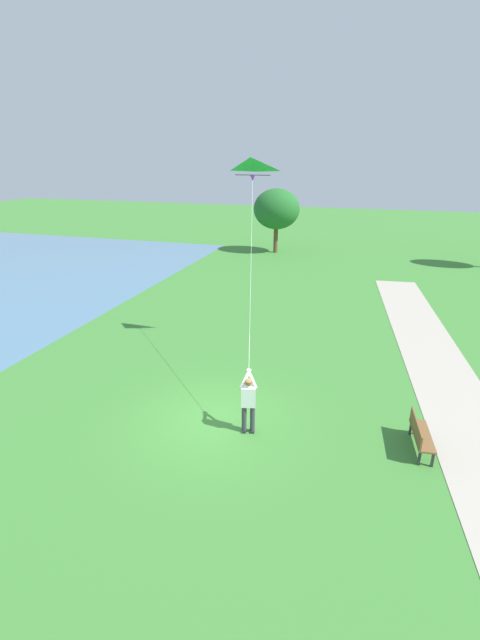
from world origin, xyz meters
TOP-DOWN VIEW (x-y plane):
  - ground_plane at (0.00, 0.00)m, footprint 120.00×120.00m
  - walkway_path at (7.31, 2.00)m, footprint 5.60×32.08m
  - person_kite_flyer at (1.18, -0.22)m, footprint 0.51×0.63m
  - flying_kite at (-0.31, 5.09)m, footprint 2.11×5.36m
  - park_bench_near_walkway at (5.80, 0.34)m, footprint 0.59×1.54m
  - tree_horizon_far at (-3.58, 24.51)m, footprint 3.72×3.17m

SIDE VIEW (x-z plane):
  - ground_plane at x=0.00m, z-range 0.00..0.00m
  - walkway_path at x=7.31m, z-range 0.00..0.02m
  - park_bench_near_walkway at x=5.80m, z-range 0.07..0.95m
  - person_kite_flyer at x=1.18m, z-range 0.13..1.96m
  - tree_horizon_far at x=-3.58m, z-range 0.94..6.06m
  - flying_kite at x=-0.31m, z-range 4.17..9.75m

